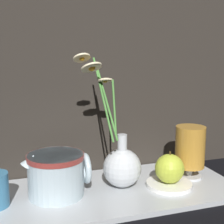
% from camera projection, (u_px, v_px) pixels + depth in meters
% --- Properties ---
extents(ground_plane, '(6.00, 6.00, 0.00)m').
position_uv_depth(ground_plane, '(107.00, 194.00, 0.78)').
color(ground_plane, black).
extents(shelf, '(0.66, 0.28, 0.01)m').
position_uv_depth(shelf, '(107.00, 192.00, 0.78)').
color(shelf, '#B2B7BC').
rests_on(shelf, ground_plane).
extents(vase_with_flowers, '(0.17, 0.11, 0.34)m').
position_uv_depth(vase_with_flowers, '(121.00, 164.00, 0.79)').
color(vase_with_flowers, silver).
rests_on(vase_with_flowers, shelf).
extents(ceramic_pitcher, '(0.16, 0.13, 0.11)m').
position_uv_depth(ceramic_pitcher, '(57.00, 172.00, 0.74)').
color(ceramic_pitcher, silver).
rests_on(ceramic_pitcher, shelf).
extents(tea_glass, '(0.08, 0.08, 0.14)m').
position_uv_depth(tea_glass, '(190.00, 148.00, 0.84)').
color(tea_glass, silver).
rests_on(tea_glass, shelf).
extents(saucer_plate, '(0.12, 0.12, 0.01)m').
position_uv_depth(saucer_plate, '(169.00, 184.00, 0.80)').
color(saucer_plate, white).
rests_on(saucer_plate, shelf).
extents(orange_fruit, '(0.07, 0.07, 0.08)m').
position_uv_depth(orange_fruit, '(170.00, 169.00, 0.79)').
color(orange_fruit, '#B7C638').
rests_on(orange_fruit, saucer_plate).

